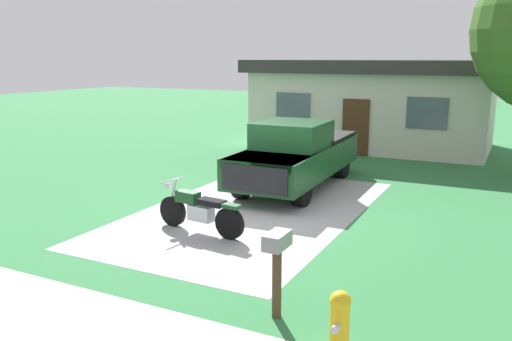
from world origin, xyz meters
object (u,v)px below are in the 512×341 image
pickup_truck (298,153)px  fire_hydrant (340,325)px  mailbox (277,252)px  neighbor_house (374,102)px  motorcycle (199,210)px

pickup_truck → fire_hydrant: (3.79, -7.90, -0.53)m
mailbox → fire_hydrant: bearing=-27.6°
pickup_truck → neighbor_house: (0.10, 7.95, 0.84)m
fire_hydrant → mailbox: (-1.10, 0.58, 0.55)m
pickup_truck → mailbox: size_ratio=4.50×
fire_hydrant → neighbor_house: 16.34m
motorcycle → pickup_truck: bearing=86.2°
fire_hydrant → pickup_truck: bearing=115.6°
mailbox → neighbor_house: neighbor_house is taller
pickup_truck → fire_hydrant: bearing=-64.4°
fire_hydrant → mailbox: size_ratio=0.69×
motorcycle → fire_hydrant: bearing=-38.4°
pickup_truck → fire_hydrant: pickup_truck is taller
mailbox → neighbor_house: bearing=99.6°
neighbor_house → mailbox: bearing=-80.4°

